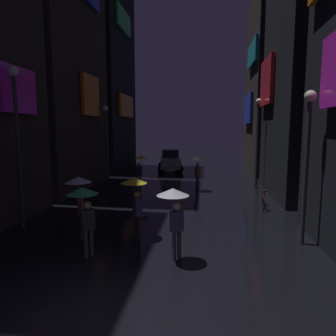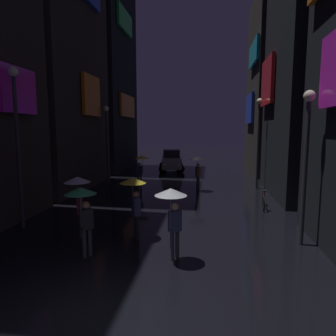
{
  "view_description": "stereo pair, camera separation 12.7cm",
  "coord_description": "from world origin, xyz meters",
  "px_view_note": "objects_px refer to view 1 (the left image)",
  "views": [
    {
      "loc": [
        1.86,
        -4.96,
        3.73
      ],
      "look_at": [
        0.0,
        9.49,
        1.84
      ],
      "focal_mm": 32.0,
      "sensor_mm": 36.0,
      "label": 1
    },
    {
      "loc": [
        1.99,
        -4.94,
        3.73
      ],
      "look_at": [
        0.0,
        9.49,
        1.84
      ],
      "focal_mm": 32.0,
      "sensor_mm": 36.0,
      "label": 2
    }
  ],
  "objects_px": {
    "bicycle_parked_at_storefront": "(263,200)",
    "streetlamp_left_near": "(17,130)",
    "pedestrian_far_right_clear": "(79,190)",
    "pedestrian_midstreet_centre_black": "(197,164)",
    "pedestrian_foreground_left_green": "(84,203)",
    "car_distant": "(170,160)",
    "streetlamp_right_near": "(307,149)",
    "pedestrian_midstreet_left_clear": "(174,204)",
    "pedestrian_near_crossing_yellow": "(135,191)",
    "pedestrian_foreground_right_yellow": "(141,163)",
    "streetlamp_left_far": "(106,135)",
    "streetlamp_right_far": "(258,133)"
  },
  "relations": [
    {
      "from": "bicycle_parked_at_storefront",
      "to": "streetlamp_left_near",
      "type": "bearing_deg",
      "value": -156.16
    },
    {
      "from": "pedestrian_far_right_clear",
      "to": "pedestrian_midstreet_centre_black",
      "type": "bearing_deg",
      "value": 65.94
    },
    {
      "from": "pedestrian_foreground_left_green",
      "to": "pedestrian_midstreet_centre_black",
      "type": "xyz_separation_m",
      "value": [
        2.88,
        10.08,
        0.0
      ]
    },
    {
      "from": "car_distant",
      "to": "streetlamp_right_near",
      "type": "relative_size",
      "value": 0.88
    },
    {
      "from": "pedestrian_midstreet_left_clear",
      "to": "pedestrian_near_crossing_yellow",
      "type": "height_order",
      "value": "same"
    },
    {
      "from": "car_distant",
      "to": "pedestrian_midstreet_centre_black",
      "type": "bearing_deg",
      "value": -72.83
    },
    {
      "from": "pedestrian_far_right_clear",
      "to": "bicycle_parked_at_storefront",
      "type": "relative_size",
      "value": 1.17
    },
    {
      "from": "pedestrian_near_crossing_yellow",
      "to": "streetlamp_right_near",
      "type": "bearing_deg",
      "value": 1.9
    },
    {
      "from": "pedestrian_near_crossing_yellow",
      "to": "bicycle_parked_at_storefront",
      "type": "xyz_separation_m",
      "value": [
        5.11,
        4.75,
        -1.28
      ]
    },
    {
      "from": "pedestrian_foreground_right_yellow",
      "to": "bicycle_parked_at_storefront",
      "type": "height_order",
      "value": "pedestrian_foreground_right_yellow"
    },
    {
      "from": "pedestrian_foreground_left_green",
      "to": "streetlamp_left_far",
      "type": "bearing_deg",
      "value": 105.98
    },
    {
      "from": "streetlamp_right_far",
      "to": "streetlamp_left_near",
      "type": "xyz_separation_m",
      "value": [
        -10.0,
        -9.09,
        0.19
      ]
    },
    {
      "from": "streetlamp_left_near",
      "to": "bicycle_parked_at_storefront",
      "type": "bearing_deg",
      "value": 23.84
    },
    {
      "from": "pedestrian_far_right_clear",
      "to": "streetlamp_right_far",
      "type": "height_order",
      "value": "streetlamp_right_far"
    },
    {
      "from": "pedestrian_foreground_right_yellow",
      "to": "pedestrian_midstreet_left_clear",
      "type": "relative_size",
      "value": 1.0
    },
    {
      "from": "pedestrian_midstreet_left_clear",
      "to": "car_distant",
      "type": "distance_m",
      "value": 18.83
    },
    {
      "from": "pedestrian_midstreet_left_clear",
      "to": "pedestrian_near_crossing_yellow",
      "type": "distance_m",
      "value": 2.2
    },
    {
      "from": "pedestrian_near_crossing_yellow",
      "to": "streetlamp_left_far",
      "type": "bearing_deg",
      "value": 113.66
    },
    {
      "from": "pedestrian_midstreet_centre_black",
      "to": "bicycle_parked_at_storefront",
      "type": "relative_size",
      "value": 1.17
    },
    {
      "from": "pedestrian_near_crossing_yellow",
      "to": "streetlamp_left_near",
      "type": "distance_m",
      "value": 4.95
    },
    {
      "from": "streetlamp_right_far",
      "to": "streetlamp_right_near",
      "type": "xyz_separation_m",
      "value": [
        0.0,
        -9.41,
        -0.37
      ]
    },
    {
      "from": "streetlamp_right_far",
      "to": "car_distant",
      "type": "bearing_deg",
      "value": 130.5
    },
    {
      "from": "car_distant",
      "to": "streetlamp_right_far",
      "type": "bearing_deg",
      "value": -49.5
    },
    {
      "from": "pedestrian_foreground_left_green",
      "to": "streetlamp_right_near",
      "type": "height_order",
      "value": "streetlamp_right_near"
    },
    {
      "from": "pedestrian_midstreet_left_clear",
      "to": "pedestrian_midstreet_centre_black",
      "type": "xyz_separation_m",
      "value": [
        0.33,
        9.92,
        0.0
      ]
    },
    {
      "from": "pedestrian_near_crossing_yellow",
      "to": "streetlamp_right_near",
      "type": "distance_m",
      "value": 5.7
    },
    {
      "from": "streetlamp_right_far",
      "to": "pedestrian_midstreet_left_clear",
      "type": "bearing_deg",
      "value": -109.69
    },
    {
      "from": "pedestrian_foreground_left_green",
      "to": "streetlamp_right_far",
      "type": "xyz_separation_m",
      "value": [
        6.56,
        11.36,
        1.83
      ]
    },
    {
      "from": "streetlamp_right_far",
      "to": "pedestrian_foreground_right_yellow",
      "type": "bearing_deg",
      "value": -170.77
    },
    {
      "from": "pedestrian_foreground_left_green",
      "to": "pedestrian_midstreet_left_clear",
      "type": "height_order",
      "value": "same"
    },
    {
      "from": "streetlamp_left_far",
      "to": "streetlamp_right_near",
      "type": "distance_m",
      "value": 14.19
    },
    {
      "from": "bicycle_parked_at_storefront",
      "to": "streetlamp_right_far",
      "type": "bearing_deg",
      "value": 85.25
    },
    {
      "from": "pedestrian_foreground_left_green",
      "to": "streetlamp_left_near",
      "type": "height_order",
      "value": "streetlamp_left_near"
    },
    {
      "from": "pedestrian_far_right_clear",
      "to": "pedestrian_near_crossing_yellow",
      "type": "xyz_separation_m",
      "value": [
        1.93,
        0.12,
        0.0
      ]
    },
    {
      "from": "bicycle_parked_at_storefront",
      "to": "pedestrian_near_crossing_yellow",
      "type": "bearing_deg",
      "value": -137.1
    },
    {
      "from": "pedestrian_midstreet_centre_black",
      "to": "pedestrian_far_right_clear",
      "type": "bearing_deg",
      "value": -114.06
    },
    {
      "from": "bicycle_parked_at_storefront",
      "to": "car_distant",
      "type": "height_order",
      "value": "car_distant"
    },
    {
      "from": "pedestrian_foreground_left_green",
      "to": "pedestrian_midstreet_centre_black",
      "type": "height_order",
      "value": "same"
    },
    {
      "from": "car_distant",
      "to": "streetlamp_right_far",
      "type": "relative_size",
      "value": 0.77
    },
    {
      "from": "pedestrian_foreground_right_yellow",
      "to": "pedestrian_midstreet_left_clear",
      "type": "bearing_deg",
      "value": -72.41
    },
    {
      "from": "bicycle_parked_at_storefront",
      "to": "streetlamp_left_far",
      "type": "height_order",
      "value": "streetlamp_left_far"
    },
    {
      "from": "pedestrian_foreground_left_green",
      "to": "pedestrian_near_crossing_yellow",
      "type": "height_order",
      "value": "same"
    },
    {
      "from": "streetlamp_right_near",
      "to": "pedestrian_foreground_left_green",
      "type": "bearing_deg",
      "value": -163.39
    },
    {
      "from": "streetlamp_left_far",
      "to": "bicycle_parked_at_storefront",
      "type": "bearing_deg",
      "value": -29.8
    },
    {
      "from": "pedestrian_far_right_clear",
      "to": "pedestrian_near_crossing_yellow",
      "type": "distance_m",
      "value": 1.93
    },
    {
      "from": "pedestrian_midstreet_centre_black",
      "to": "pedestrian_foreground_left_green",
      "type": "bearing_deg",
      "value": -105.95
    },
    {
      "from": "pedestrian_midstreet_left_clear",
      "to": "car_distant",
      "type": "bearing_deg",
      "value": 97.24
    },
    {
      "from": "pedestrian_far_right_clear",
      "to": "streetlamp_left_far",
      "type": "xyz_separation_m",
      "value": [
        -2.56,
        10.36,
        1.66
      ]
    },
    {
      "from": "pedestrian_midstreet_centre_black",
      "to": "car_distant",
      "type": "distance_m",
      "value": 9.19
    },
    {
      "from": "car_distant",
      "to": "pedestrian_far_right_clear",
      "type": "bearing_deg",
      "value": -93.53
    }
  ]
}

